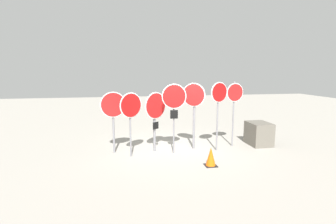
{
  "coord_description": "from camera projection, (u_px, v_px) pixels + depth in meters",
  "views": [
    {
      "loc": [
        -1.88,
        -8.88,
        2.86
      ],
      "look_at": [
        -0.26,
        0.0,
        1.42
      ],
      "focal_mm": 28.0,
      "sensor_mm": 36.0,
      "label": 1
    }
  ],
  "objects": [
    {
      "name": "traffic_cone_0",
      "position": [
        211.0,
        157.0,
        7.88
      ],
      "size": [
        0.36,
        0.36,
        0.58
      ],
      "color": "black",
      "rests_on": "ground"
    },
    {
      "name": "stop_sign_5",
      "position": [
        219.0,
        99.0,
        9.13
      ],
      "size": [
        0.67,
        0.28,
        2.46
      ],
      "rotation": [
        0.0,
        0.0,
        0.36
      ],
      "color": "slate",
      "rests_on": "ground"
    },
    {
      "name": "stop_sign_6",
      "position": [
        235.0,
        98.0,
        9.69
      ],
      "size": [
        0.68,
        0.15,
        2.46
      ],
      "rotation": [
        0.0,
        0.0,
        0.15
      ],
      "color": "slate",
      "rests_on": "ground"
    },
    {
      "name": "stop_sign_2",
      "position": [
        155.0,
        111.0,
        9.13
      ],
      "size": [
        0.78,
        0.55,
        2.11
      ],
      "rotation": [
        0.0,
        0.0,
        0.6
      ],
      "color": "slate",
      "rests_on": "ground"
    },
    {
      "name": "stop_sign_0",
      "position": [
        113.0,
        109.0,
        8.91
      ],
      "size": [
        0.86,
        0.2,
        2.14
      ],
      "rotation": [
        0.0,
        0.0,
        0.19
      ],
      "color": "slate",
      "rests_on": "ground"
    },
    {
      "name": "stop_sign_3",
      "position": [
        174.0,
        101.0,
        8.81
      ],
      "size": [
        0.84,
        0.12,
        2.42
      ],
      "rotation": [
        0.0,
        0.0,
        -0.04
      ],
      "color": "slate",
      "rests_on": "ground"
    },
    {
      "name": "stop_sign_4",
      "position": [
        194.0,
        103.0,
        9.38
      ],
      "size": [
        0.71,
        0.49,
        2.42
      ],
      "rotation": [
        0.0,
        0.0,
        -0.6
      ],
      "color": "slate",
      "rests_on": "ground"
    },
    {
      "name": "storage_crate",
      "position": [
        259.0,
        134.0,
        10.12
      ],
      "size": [
        0.77,
        0.99,
        0.87
      ],
      "color": "#605B51",
      "rests_on": "ground"
    },
    {
      "name": "stop_sign_1",
      "position": [
        131.0,
        109.0,
        8.51
      ],
      "size": [
        0.71,
        0.46,
        2.15
      ],
      "rotation": [
        0.0,
        0.0,
        0.56
      ],
      "color": "slate",
      "rests_on": "ground"
    },
    {
      "name": "ground_plane",
      "position": [
        175.0,
        151.0,
        9.41
      ],
      "size": [
        40.0,
        40.0,
        0.0
      ],
      "primitive_type": "plane",
      "color": "gray"
    }
  ]
}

